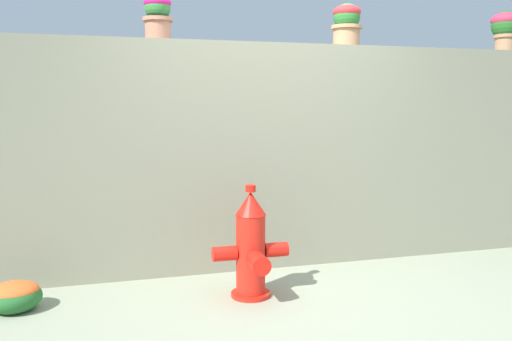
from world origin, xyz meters
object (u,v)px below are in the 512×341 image
object	(u,v)px
potted_plant_1	(158,14)
flower_bush_left	(14,295)
potted_plant_2	(347,22)
potted_plant_3	(506,27)
fire_hydrant	(251,248)

from	to	relation	value
potted_plant_1	flower_bush_left	world-z (taller)	potted_plant_1
potted_plant_1	potted_plant_2	distance (m)	1.68
potted_plant_1	potted_plant_2	world-z (taller)	potted_plant_2
potted_plant_2	potted_plant_1	bearing A→B (deg)	-179.37
potted_plant_2	potted_plant_3	bearing A→B (deg)	-0.22
potted_plant_1	potted_plant_3	xyz separation A→B (m)	(3.39, 0.01, 0.04)
fire_hydrant	flower_bush_left	bearing A→B (deg)	173.47
potted_plant_1	potted_plant_2	bearing A→B (deg)	0.63
potted_plant_2	fire_hydrant	xyz separation A→B (m)	(-1.11, -0.78, -1.79)
flower_bush_left	potted_plant_2	bearing A→B (deg)	12.07
potted_plant_2	potted_plant_3	distance (m)	1.71
potted_plant_1	fire_hydrant	distance (m)	2.02
potted_plant_1	potted_plant_3	distance (m)	3.40
potted_plant_2	potted_plant_3	size ratio (longest dim) A/B	0.96
fire_hydrant	flower_bush_left	xyz separation A→B (m)	(-1.66, 0.19, -0.26)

